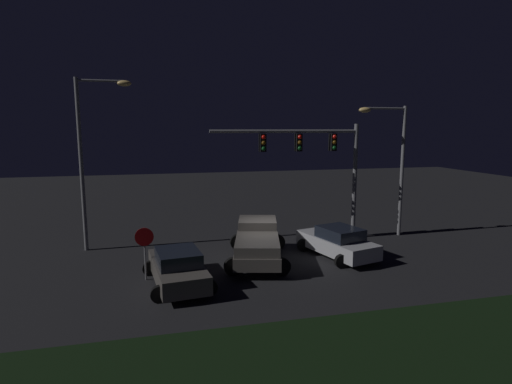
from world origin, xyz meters
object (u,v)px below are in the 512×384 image
at_px(pickup_truck, 257,240).
at_px(street_lamp_left, 91,144).
at_px(traffic_signal_gantry, 315,153).
at_px(stop_sign, 145,244).
at_px(car_sedan_far, 337,242).
at_px(car_sedan, 178,268).
at_px(street_lamp_right, 393,154).

distance_m(pickup_truck, street_lamp_left, 9.64).
xyz_separation_m(traffic_signal_gantry, stop_sign, (-9.05, -4.15, -3.34)).
distance_m(car_sedan_far, traffic_signal_gantry, 5.18).
bearing_deg(car_sedan_far, stop_sign, 81.89).
bearing_deg(car_sedan, car_sedan_far, -82.52).
xyz_separation_m(street_lamp_right, stop_sign, (-13.79, -4.09, -3.25)).
relative_size(pickup_truck, stop_sign, 2.57).
height_order(traffic_signal_gantry, street_lamp_right, street_lamp_right).
bearing_deg(car_sedan, street_lamp_left, 25.40).
xyz_separation_m(pickup_truck, street_lamp_right, (8.64, 2.63, 3.81)).
relative_size(street_lamp_left, stop_sign, 3.92).
bearing_deg(stop_sign, street_lamp_right, 16.53).
xyz_separation_m(pickup_truck, traffic_signal_gantry, (3.90, 2.69, 3.90)).
bearing_deg(street_lamp_right, pickup_truck, -163.05).
bearing_deg(stop_sign, pickup_truck, 15.82).
bearing_deg(traffic_signal_gantry, street_lamp_right, -0.65).
bearing_deg(stop_sign, car_sedan, -36.03).
relative_size(traffic_signal_gantry, street_lamp_right, 1.11).
bearing_deg(street_lamp_left, street_lamp_right, -3.80).
bearing_deg(car_sedan, pickup_truck, -65.14).
distance_m(car_sedan_far, street_lamp_left, 13.22).
bearing_deg(pickup_truck, stop_sign, 119.93).
bearing_deg(traffic_signal_gantry, car_sedan, -146.92).
bearing_deg(street_lamp_right, street_lamp_left, 176.20).
bearing_deg(street_lamp_left, car_sedan_far, -19.52).
xyz_separation_m(car_sedan_far, traffic_signal_gantry, (-0.03, 3.09, 4.16)).
bearing_deg(car_sedan_far, street_lamp_left, 55.77).
height_order(car_sedan, car_sedan_far, same).
bearing_deg(traffic_signal_gantry, pickup_truck, -145.46).
relative_size(street_lamp_right, stop_sign, 3.37).
bearing_deg(stop_sign, car_sedan_far, 6.60).
bearing_deg(pickup_truck, car_sedan, 135.65).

